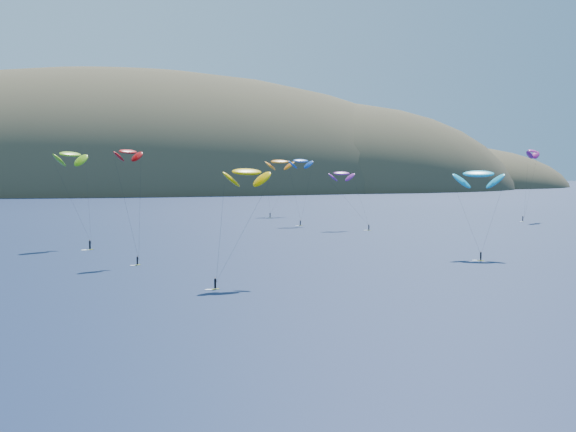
% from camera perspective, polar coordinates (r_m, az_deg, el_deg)
% --- Properties ---
extents(ground, '(2800.00, 2800.00, 0.00)m').
position_cam_1_polar(ground, '(75.39, 7.67, -10.70)').
color(ground, black).
rests_on(ground, ground).
extents(island, '(730.00, 300.00, 210.00)m').
position_cam_1_polar(island, '(633.56, -9.98, 0.87)').
color(island, '#3D3526').
rests_on(island, ground).
extents(kitesurfer_2, '(11.47, 9.76, 19.82)m').
position_cam_1_polar(kitesurfer_2, '(128.08, -2.95, 3.14)').
color(kitesurfer_2, '#C5C816').
rests_on(kitesurfer_2, ground).
extents(kitesurfer_3, '(9.76, 14.90, 23.82)m').
position_cam_1_polar(kitesurfer_3, '(191.47, -15.22, 4.24)').
color(kitesurfer_3, '#C5C816').
rests_on(kitesurfer_3, ground).
extents(kitesurfer_4, '(8.54, 7.13, 22.45)m').
position_cam_1_polar(kitesurfer_4, '(253.11, 0.91, 3.94)').
color(kitesurfer_4, '#C5C816').
rests_on(kitesurfer_4, ground).
extents(kitesurfer_5, '(10.79, 12.66, 19.68)m').
position_cam_1_polar(kitesurfer_5, '(169.36, 13.40, 2.93)').
color(kitesurfer_5, '#C5C816').
rests_on(kitesurfer_5, ground).
extents(kitesurfer_6, '(10.27, 9.35, 18.55)m').
position_cam_1_polar(kitesurfer_6, '(236.14, 3.83, 3.04)').
color(kitesurfer_6, '#C5C816').
rests_on(kitesurfer_6, ground).
extents(kitesurfer_8, '(11.15, 8.61, 25.98)m').
position_cam_1_polar(kitesurfer_8, '(284.67, 17.01, 4.43)').
color(kitesurfer_8, '#C5C816').
rests_on(kitesurfer_8, ground).
extents(kitesurfer_9, '(6.87, 8.77, 23.07)m').
position_cam_1_polar(kitesurfer_9, '(156.99, -11.31, 4.48)').
color(kitesurfer_9, '#C5C816').
rests_on(kitesurfer_9, ground).
extents(kitesurfer_11, '(12.85, 14.46, 23.07)m').
position_cam_1_polar(kitesurfer_11, '(298.97, -0.60, 3.88)').
color(kitesurfer_11, '#C5C816').
rests_on(kitesurfer_11, ground).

